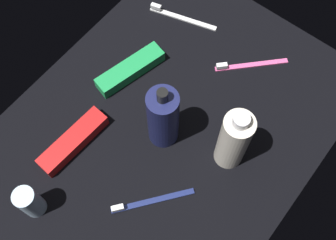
{
  "coord_description": "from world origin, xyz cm",
  "views": [
    {
      "loc": [
        -30.33,
        -24.11,
        89.64
      ],
      "look_at": [
        0.0,
        0.0,
        3.0
      ],
      "focal_mm": 45.63,
      "sensor_mm": 36.0,
      "label": 1
    }
  ],
  "objects_px": {
    "toothbrush_white": "(179,16)",
    "bodywash_bottle": "(234,140)",
    "deodorant_stick": "(30,202)",
    "toothpaste_box_green": "(130,70)",
    "toothbrush_pink": "(247,65)",
    "lotion_bottle": "(163,118)",
    "toothbrush_navy": "(148,202)",
    "toothpaste_box_red": "(73,141)"
  },
  "relations": [
    {
      "from": "toothbrush_white",
      "to": "bodywash_bottle",
      "type": "bearing_deg",
      "value": -126.0
    },
    {
      "from": "bodywash_bottle",
      "to": "deodorant_stick",
      "type": "bearing_deg",
      "value": 144.2
    },
    {
      "from": "toothpaste_box_green",
      "to": "toothbrush_pink",
      "type": "bearing_deg",
      "value": -33.7
    },
    {
      "from": "lotion_bottle",
      "to": "toothbrush_pink",
      "type": "bearing_deg",
      "value": -9.99
    },
    {
      "from": "toothbrush_navy",
      "to": "toothbrush_white",
      "type": "bearing_deg",
      "value": 30.05
    },
    {
      "from": "toothbrush_pink",
      "to": "toothbrush_navy",
      "type": "height_order",
      "value": "same"
    },
    {
      "from": "bodywash_bottle",
      "to": "toothpaste_box_green",
      "type": "relative_size",
      "value": 1.14
    },
    {
      "from": "bodywash_bottle",
      "to": "toothpaste_box_green",
      "type": "distance_m",
      "value": 0.32
    },
    {
      "from": "lotion_bottle",
      "to": "bodywash_bottle",
      "type": "bearing_deg",
      "value": -71.28
    },
    {
      "from": "bodywash_bottle",
      "to": "toothbrush_pink",
      "type": "xyz_separation_m",
      "value": [
        0.22,
        0.1,
        -0.09
      ]
    },
    {
      "from": "bodywash_bottle",
      "to": "toothbrush_pink",
      "type": "bearing_deg",
      "value": 24.0
    },
    {
      "from": "toothpaste_box_green",
      "to": "deodorant_stick",
      "type": "bearing_deg",
      "value": -157.57
    },
    {
      "from": "lotion_bottle",
      "to": "toothbrush_white",
      "type": "bearing_deg",
      "value": 31.66
    },
    {
      "from": "lotion_bottle",
      "to": "bodywash_bottle",
      "type": "xyz_separation_m",
      "value": [
        0.05,
        -0.14,
        0.0
      ]
    },
    {
      "from": "toothbrush_pink",
      "to": "toothbrush_white",
      "type": "xyz_separation_m",
      "value": [
        0.01,
        0.22,
        0.0
      ]
    },
    {
      "from": "deodorant_stick",
      "to": "toothbrush_white",
      "type": "relative_size",
      "value": 0.55
    },
    {
      "from": "toothpaste_box_red",
      "to": "lotion_bottle",
      "type": "bearing_deg",
      "value": -41.34
    },
    {
      "from": "toothpaste_box_red",
      "to": "toothbrush_white",
      "type": "bearing_deg",
      "value": 7.51
    },
    {
      "from": "toothbrush_white",
      "to": "toothpaste_box_green",
      "type": "relative_size",
      "value": 1.0
    },
    {
      "from": "lotion_bottle",
      "to": "bodywash_bottle",
      "type": "distance_m",
      "value": 0.15
    },
    {
      "from": "deodorant_stick",
      "to": "toothpaste_box_green",
      "type": "relative_size",
      "value": 0.54
    },
    {
      "from": "bodywash_bottle",
      "to": "toothpaste_box_red",
      "type": "distance_m",
      "value": 0.35
    },
    {
      "from": "toothbrush_white",
      "to": "toothpaste_box_red",
      "type": "bearing_deg",
      "value": -175.9
    },
    {
      "from": "bodywash_bottle",
      "to": "toothbrush_navy",
      "type": "distance_m",
      "value": 0.22
    },
    {
      "from": "toothbrush_white",
      "to": "toothpaste_box_red",
      "type": "distance_m",
      "value": 0.42
    },
    {
      "from": "bodywash_bottle",
      "to": "lotion_bottle",
      "type": "bearing_deg",
      "value": 108.72
    },
    {
      "from": "deodorant_stick",
      "to": "toothbrush_white",
      "type": "distance_m",
      "value": 0.58
    },
    {
      "from": "deodorant_stick",
      "to": "toothbrush_navy",
      "type": "distance_m",
      "value": 0.24
    },
    {
      "from": "lotion_bottle",
      "to": "deodorant_stick",
      "type": "bearing_deg",
      "value": 160.48
    },
    {
      "from": "deodorant_stick",
      "to": "toothpaste_box_red",
      "type": "distance_m",
      "value": 0.16
    },
    {
      "from": "lotion_bottle",
      "to": "toothbrush_white",
      "type": "relative_size",
      "value": 1.16
    },
    {
      "from": "bodywash_bottle",
      "to": "toothbrush_white",
      "type": "relative_size",
      "value": 1.14
    },
    {
      "from": "toothbrush_pink",
      "to": "toothpaste_box_green",
      "type": "height_order",
      "value": "toothpaste_box_green"
    },
    {
      "from": "bodywash_bottle",
      "to": "toothbrush_white",
      "type": "bearing_deg",
      "value": 54.0
    },
    {
      "from": "bodywash_bottle",
      "to": "toothbrush_navy",
      "type": "height_order",
      "value": "bodywash_bottle"
    },
    {
      "from": "bodywash_bottle",
      "to": "toothbrush_navy",
      "type": "xyz_separation_m",
      "value": [
        -0.19,
        0.07,
        -0.09
      ]
    },
    {
      "from": "toothbrush_navy",
      "to": "bodywash_bottle",
      "type": "bearing_deg",
      "value": -20.68
    },
    {
      "from": "bodywash_bottle",
      "to": "toothpaste_box_green",
      "type": "bearing_deg",
      "value": 85.02
    },
    {
      "from": "toothbrush_pink",
      "to": "toothpaste_box_red",
      "type": "height_order",
      "value": "toothpaste_box_red"
    },
    {
      "from": "lotion_bottle",
      "to": "toothbrush_navy",
      "type": "distance_m",
      "value": 0.18
    },
    {
      "from": "lotion_bottle",
      "to": "toothbrush_pink",
      "type": "xyz_separation_m",
      "value": [
        0.27,
        -0.05,
        -0.08
      ]
    },
    {
      "from": "deodorant_stick",
      "to": "toothbrush_white",
      "type": "xyz_separation_m",
      "value": [
        0.58,
        0.07,
        -0.04
      ]
    }
  ]
}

